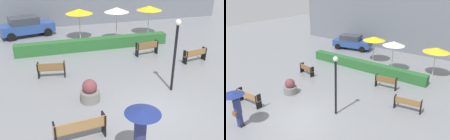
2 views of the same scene
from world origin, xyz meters
TOP-DOWN VIEW (x-y plane):
  - ground_plane at (0.00, 0.00)m, footprint 60.00×60.00m
  - bench_near_left at (-3.56, -0.96)m, footprint 1.91×0.53m
  - bench_far_left at (-4.10, 4.65)m, footprint 1.54×0.60m
  - bench_back_row at (2.19, 6.27)m, footprint 1.60×0.53m
  - bench_far_right at (4.54, 4.33)m, footprint 1.65×0.60m
  - pedestrian_with_umbrella at (-1.97, -2.53)m, footprint 1.09×1.09m
  - planter_pot at (-2.66, 1.62)m, footprint 0.89×0.89m
  - lamp_post at (1.38, 1.50)m, footprint 0.28×0.28m
  - patio_umbrella_yellow at (-1.39, 10.92)m, footprint 2.06×2.06m
  - patio_umbrella_white at (1.14, 9.58)m, footprint 1.82×1.82m
  - patio_umbrella_yellow_far at (4.23, 10.67)m, footprint 2.05×2.05m
  - hedge_strip at (-0.85, 8.40)m, footprint 10.68×0.70m
  - parked_car at (-5.37, 13.20)m, footprint 4.49×2.71m

SIDE VIEW (x-z plane):
  - ground_plane at x=0.00m, z-range 0.00..0.00m
  - hedge_strip at x=-0.85m, z-range 0.00..0.79m
  - planter_pot at x=-2.66m, z-range -0.08..0.99m
  - bench_far_left at x=-4.10m, z-range 0.07..0.92m
  - bench_far_right at x=4.54m, z-range 0.08..0.91m
  - bench_near_left at x=-3.56m, z-range 0.08..0.99m
  - bench_back_row at x=2.19m, z-range 0.09..1.01m
  - parked_car at x=-5.37m, z-range 0.03..1.60m
  - pedestrian_with_umbrella at x=-1.97m, z-range 0.36..2.40m
  - lamp_post at x=1.38m, z-range 0.43..3.93m
  - patio_umbrella_yellow_far at x=4.23m, z-range 1.01..3.38m
  - patio_umbrella_yellow at x=-1.39m, z-range 1.01..3.40m
  - patio_umbrella_white at x=1.14m, z-range 1.12..3.73m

